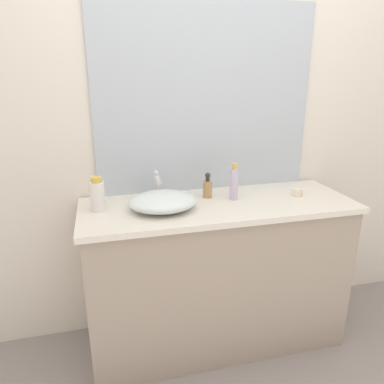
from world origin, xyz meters
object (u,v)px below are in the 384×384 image
(perfume_bottle, at_px, (234,183))
(candle_jar, at_px, (297,192))
(soap_dispenser, at_px, (207,187))
(lotion_bottle, at_px, (98,195))
(sink_basin, at_px, (163,201))

(perfume_bottle, height_order, candle_jar, perfume_bottle)
(soap_dispenser, relative_size, perfume_bottle, 0.70)
(soap_dispenser, height_order, candle_jar, soap_dispenser)
(soap_dispenser, height_order, perfume_bottle, perfume_bottle)
(soap_dispenser, xyz_separation_m, perfume_bottle, (0.13, -0.07, 0.04))
(perfume_bottle, bearing_deg, candle_jar, -5.20)
(soap_dispenser, relative_size, candle_jar, 2.28)
(soap_dispenser, distance_m, lotion_bottle, 0.59)
(lotion_bottle, xyz_separation_m, perfume_bottle, (0.72, -0.01, 0.01))
(sink_basin, xyz_separation_m, candle_jar, (0.77, 0.03, -0.02))
(lotion_bottle, xyz_separation_m, candle_jar, (1.09, -0.04, -0.06))
(perfume_bottle, bearing_deg, sink_basin, -171.52)
(sink_basin, distance_m, lotion_bottle, 0.33)
(candle_jar, bearing_deg, sink_basin, -178.02)
(candle_jar, bearing_deg, lotion_bottle, 177.77)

